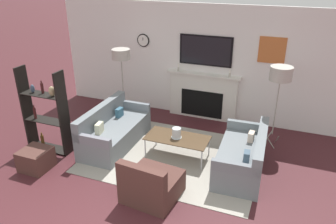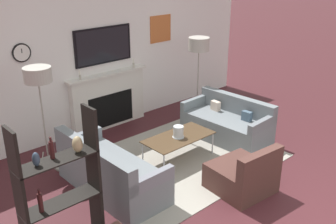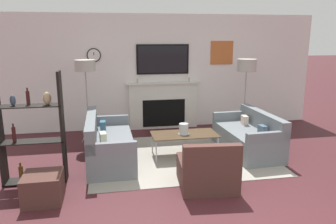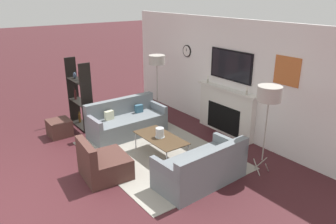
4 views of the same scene
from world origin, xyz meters
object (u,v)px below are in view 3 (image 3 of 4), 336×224
coffee_table (184,135)px  shelf_unit (32,130)px  hurricane_candle (184,129)px  floor_lamp_left (85,67)px  floor_lamp_right (247,66)px  ottoman (43,188)px  couch_right (248,137)px  armchair (207,171)px  couch_left (108,145)px

coffee_table → shelf_unit: shelf_unit is taller
hurricane_candle → floor_lamp_left: floor_lamp_left is taller
coffee_table → floor_lamp_right: 2.34m
floor_lamp_left → ottoman: size_ratio=3.43×
couch_right → armchair: bearing=-133.0°
armchair → floor_lamp_left: 3.38m
coffee_table → shelf_unit: size_ratio=0.71×
hurricane_candle → floor_lamp_left: 2.39m
couch_left → shelf_unit: bearing=-148.6°
armchair → hurricane_candle: 1.35m
couch_left → coffee_table: size_ratio=1.51×
coffee_table → floor_lamp_right: floor_lamp_right is taller
couch_right → hurricane_candle: (-1.29, -0.00, 0.23)m
coffee_table → hurricane_candle: bearing=-152.8°
armchair → shelf_unit: shelf_unit is taller
couch_left → shelf_unit: (-1.10, -0.67, 0.53)m
floor_lamp_left → armchair: bearing=-53.5°
couch_left → floor_lamp_right: (3.08, 1.17, 1.25)m
couch_right → floor_lamp_left: size_ratio=0.97×
shelf_unit → ottoman: 0.94m
armchair → ottoman: size_ratio=1.76×
hurricane_candle → shelf_unit: (-2.49, -0.68, 0.31)m
couch_right → floor_lamp_right: floor_lamp_right is taller
hurricane_candle → shelf_unit: 2.60m
couch_right → hurricane_candle: size_ratio=8.39×
armchair → shelf_unit: bearing=165.8°
floor_lamp_left → floor_lamp_right: (3.48, -0.00, -0.04)m
coffee_table → couch_right: bearing=-0.4°
armchair → floor_lamp_left: size_ratio=0.51×
couch_right → floor_lamp_right: (0.40, 1.17, 1.26)m
hurricane_candle → couch_right: bearing=0.0°
floor_lamp_left → shelf_unit: floor_lamp_left is taller
couch_left → couch_right: (2.68, 0.00, -0.01)m
coffee_table → ottoman: (-2.29, -1.34, -0.21)m
coffee_table → ottoman: 2.66m
couch_right → floor_lamp_right: size_ratio=0.98×
shelf_unit → hurricane_candle: bearing=15.2°
coffee_table → shelf_unit: bearing=-164.7°
floor_lamp_right → shelf_unit: (-4.18, -1.85, -0.72)m
coffee_table → floor_lamp_left: size_ratio=0.70×
coffee_table → floor_lamp_left: bearing=147.2°
ottoman → armchair: bearing=0.3°
shelf_unit → floor_lamp_right: bearing=23.8°
floor_lamp_left → shelf_unit: size_ratio=1.02×
couch_left → ottoman: (-0.88, -1.33, -0.10)m
floor_lamp_right → ottoman: size_ratio=3.37×
couch_left → coffee_table: 1.41m
couch_right → coffee_table: 1.28m
armchair → coffee_table: size_ratio=0.73×
couch_left → ottoman: size_ratio=3.63×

